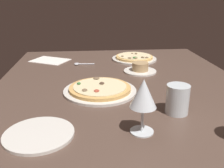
{
  "coord_description": "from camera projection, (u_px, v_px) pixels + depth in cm",
  "views": [
    {
      "loc": [
        98.18,
        -13.88,
        42.57
      ],
      "look_at": [
        0.78,
        -4.96,
        7.0
      ],
      "focal_mm": 41.2,
      "sensor_mm": 36.0,
      "label": 1
    }
  ],
  "objects": [
    {
      "name": "wine_glass_far",
      "position": [
        143.0,
        95.0,
        0.71
      ],
      "size": [
        7.6,
        7.6,
        16.22
      ],
      "color": "silver",
      "rests_on": "dining_table"
    },
    {
      "name": "side_plate",
      "position": [
        39.0,
        134.0,
        0.72
      ],
      "size": [
        19.95,
        19.95,
        0.9
      ],
      "primitive_type": "cylinder",
      "color": "silver",
      "rests_on": "dining_table"
    },
    {
      "name": "paper_menu",
      "position": [
        50.0,
        60.0,
        1.5
      ],
      "size": [
        22.63,
        24.94,
        0.3
      ],
      "primitive_type": "cube",
      "rotation": [
        0.0,
        0.0,
        -0.49
      ],
      "color": "white",
      "rests_on": "dining_table"
    },
    {
      "name": "spoon",
      "position": [
        79.0,
        64.0,
        1.42
      ],
      "size": [
        4.18,
        11.35,
        1.0
      ],
      "color": "silver",
      "rests_on": "dining_table"
    },
    {
      "name": "water_glass",
      "position": [
        177.0,
        101.0,
        0.85
      ],
      "size": [
        7.66,
        7.66,
        9.86
      ],
      "color": "silver",
      "rests_on": "dining_table"
    },
    {
      "name": "ramekin_on_saucer",
      "position": [
        140.0,
        69.0,
        1.29
      ],
      "size": [
        16.34,
        16.34,
        4.9
      ],
      "color": "silver",
      "rests_on": "dining_table"
    },
    {
      "name": "pizza_main",
      "position": [
        100.0,
        89.0,
        1.04
      ],
      "size": [
        29.43,
        29.43,
        3.36
      ],
      "color": "silver",
      "rests_on": "dining_table"
    },
    {
      "name": "pizza_side",
      "position": [
        134.0,
        58.0,
        1.52
      ],
      "size": [
        26.19,
        26.19,
        3.39
      ],
      "color": "silver",
      "rests_on": "dining_table"
    },
    {
      "name": "dining_table",
      "position": [
        124.0,
        94.0,
        1.07
      ],
      "size": [
        150.0,
        110.0,
        4.0
      ],
      "primitive_type": "cube",
      "color": "brown",
      "rests_on": "ground"
    }
  ]
}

